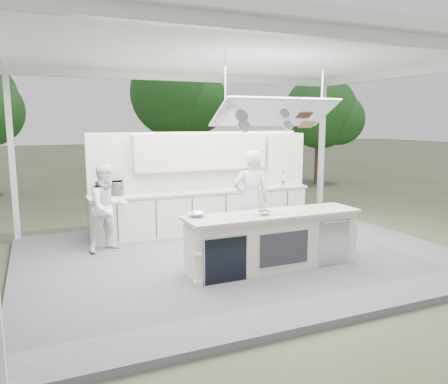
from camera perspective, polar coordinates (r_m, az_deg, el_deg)
name	(u,v)px	position (r m, az deg, el deg)	size (l,w,h in m)	color
ground	(240,260)	(8.41, 2.10, -8.83)	(90.00, 90.00, 0.00)	#53593D
stage_deck	(240,257)	(8.39, 2.10, -8.44)	(8.00, 6.00, 0.12)	slate
tent	(242,58)	(8.06, 2.32, 17.10)	(8.20, 6.20, 3.86)	white
demo_island	(273,240)	(7.54, 6.37, -6.28)	(3.10, 0.79, 0.95)	white
back_counter	(204,210)	(9.94, -2.62, -2.42)	(5.08, 0.72, 0.95)	white
back_wall_unit	(218,166)	(10.16, -0.75, 3.40)	(5.05, 0.48, 2.25)	white
tree_cluster	(126,103)	(17.31, -12.74, 11.28)	(19.55, 9.40, 5.85)	#4D3626
head_chef	(251,200)	(8.49, 3.55, -1.05)	(0.71, 0.47, 1.95)	white
sous_chef	(108,208)	(8.68, -14.93, -2.00)	(0.82, 0.64, 1.68)	white
toaster_oven	(110,188)	(9.49, -14.69, 0.51)	(0.53, 0.36, 0.29)	#B8BABF
bowl_large	(197,214)	(7.13, -3.59, -2.94)	(0.29, 0.29, 0.07)	silver
bowl_small	(264,213)	(7.28, 5.28, -2.72)	(0.21, 0.21, 0.07)	silver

